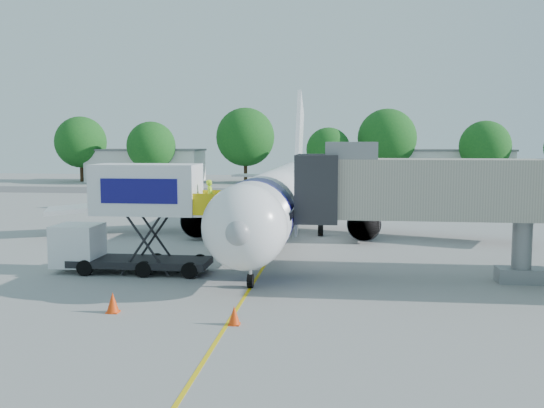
# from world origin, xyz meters

# --- Properties ---
(ground) EXTENTS (160.00, 160.00, 0.00)m
(ground) POSITION_xyz_m (0.00, 0.00, 0.00)
(ground) COLOR gray
(ground) RESTS_ON ground
(guidance_line) EXTENTS (0.15, 70.00, 0.01)m
(guidance_line) POSITION_xyz_m (0.00, 0.00, 0.01)
(guidance_line) COLOR yellow
(guidance_line) RESTS_ON ground
(taxiway_strip) EXTENTS (120.00, 10.00, 0.01)m
(taxiway_strip) POSITION_xyz_m (0.00, 42.00, 0.00)
(taxiway_strip) COLOR #59595B
(taxiway_strip) RESTS_ON ground
(aircraft) EXTENTS (34.17, 37.73, 11.35)m
(aircraft) POSITION_xyz_m (0.00, 4.12, 2.95)
(aircraft) COLOR white
(aircraft) RESTS_ON ground
(jet_bridge) EXTENTS (13.90, 3.20, 6.60)m
(jet_bridge) POSITION_xyz_m (7.99, -7.00, 4.34)
(jet_bridge) COLOR #A49E8C
(jet_bridge) RESTS_ON ground
(catering_hiloader) EXTENTS (8.50, 2.44, 5.50)m
(catering_hiloader) POSITION_xyz_m (-6.27, -7.00, 2.76)
(catering_hiloader) COLOR black
(catering_hiloader) RESTS_ON ground
(ground_tug) EXTENTS (4.21, 2.77, 1.55)m
(ground_tug) POSITION_xyz_m (-2.65, -15.18, 0.81)
(ground_tug) COLOR silver
(ground_tug) RESTS_ON ground
(safety_cone_a) EXTENTS (0.44, 0.44, 0.71)m
(safety_cone_a) POSITION_xyz_m (0.27, -15.07, 0.34)
(safety_cone_a) COLOR #E63D0C
(safety_cone_a) RESTS_ON ground
(safety_cone_b) EXTENTS (0.50, 0.50, 0.80)m
(safety_cone_b) POSITION_xyz_m (-4.71, -14.07, 0.38)
(safety_cone_b) COLOR #E63D0C
(safety_cone_b) RESTS_ON ground
(outbuilding_left) EXTENTS (18.40, 8.40, 5.30)m
(outbuilding_left) POSITION_xyz_m (-28.00, 60.00, 2.66)
(outbuilding_left) COLOR silver
(outbuilding_left) RESTS_ON ground
(outbuilding_right) EXTENTS (16.40, 7.40, 5.30)m
(outbuilding_right) POSITION_xyz_m (22.00, 62.00, 2.66)
(outbuilding_right) COLOR silver
(outbuilding_right) RESTS_ON ground
(tree_a) EXTENTS (8.27, 8.27, 10.54)m
(tree_a) POSITION_xyz_m (-38.22, 58.06, 6.40)
(tree_a) COLOR #382314
(tree_a) RESTS_ON ground
(tree_b) EXTENTS (7.52, 7.52, 9.59)m
(tree_b) POSITION_xyz_m (-25.50, 55.06, 5.82)
(tree_b) COLOR #382314
(tree_b) RESTS_ON ground
(tree_c) EXTENTS (9.31, 9.31, 11.87)m
(tree_c) POSITION_xyz_m (-11.44, 59.61, 7.20)
(tree_c) COLOR #382314
(tree_c) RESTS_ON ground
(tree_d) EXTENTS (6.80, 6.80, 8.68)m
(tree_d) POSITION_xyz_m (1.79, 57.80, 5.26)
(tree_d) COLOR #382314
(tree_d) RESTS_ON ground
(tree_e) EXTENTS (9.06, 9.06, 11.55)m
(tree_e) POSITION_xyz_m (10.78, 59.06, 7.01)
(tree_e) COLOR #382314
(tree_e) RESTS_ON ground
(tree_f) EXTENTS (7.54, 7.54, 9.61)m
(tree_f) POSITION_xyz_m (24.99, 57.14, 5.83)
(tree_f) COLOR #382314
(tree_f) RESTS_ON ground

